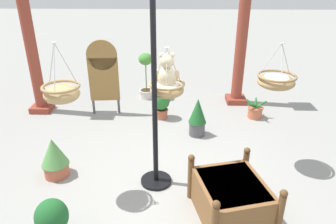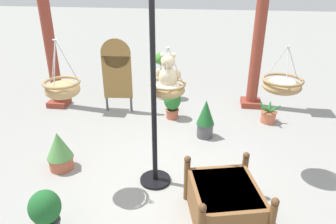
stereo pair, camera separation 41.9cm
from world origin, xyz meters
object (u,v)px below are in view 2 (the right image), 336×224
potted_plant_small_succulent (46,211)px  greenhouse_pillar_right (258,45)px  potted_plant_flowering_red (172,103)px  hanging_basket_right_low (282,85)px  display_pole_central (154,129)px  display_sign_board (117,70)px  teddy_bear (168,73)px  hanging_basket_left_high (62,88)px  greenhouse_pillar_left (51,49)px  wooden_planter_box (225,203)px  potted_plant_tall_leafy (59,151)px  potted_plant_bushy_green (206,118)px  hanging_basket_with_teddy (168,89)px  potted_plant_fern_front (268,115)px  potted_plant_conical_shrub (161,75)px

potted_plant_small_succulent → greenhouse_pillar_right: bearing=56.8°
potted_plant_flowering_red → potted_plant_small_succulent: (-1.03, -3.23, -0.02)m
hanging_basket_right_low → display_pole_central: bearing=-163.4°
display_sign_board → teddy_bear: bearing=-56.6°
hanging_basket_left_high → potted_plant_flowering_red: hanging_basket_left_high is taller
greenhouse_pillar_left → greenhouse_pillar_right: greenhouse_pillar_right is taller
teddy_bear → wooden_planter_box: size_ratio=0.43×
teddy_bear → display_sign_board: 2.51m
potted_plant_tall_leafy → potted_plant_bushy_green: 2.51m
teddy_bear → greenhouse_pillar_right: size_ratio=0.17×
display_pole_central → hanging_basket_with_teddy: 0.58m
hanging_basket_left_high → teddy_bear: bearing=24.9°
display_pole_central → hanging_basket_left_high: 1.28m
hanging_basket_with_teddy → potted_plant_tall_leafy: hanging_basket_with_teddy is taller
hanging_basket_with_teddy → wooden_planter_box: hanging_basket_with_teddy is taller
potted_plant_fern_front → display_sign_board: (-3.08, 0.13, 0.76)m
hanging_basket_right_low → potted_plant_fern_front: 2.09m
greenhouse_pillar_right → potted_plant_bushy_green: 2.09m
teddy_bear → hanging_basket_left_high: (-1.22, -0.56, -0.07)m
hanging_basket_right_low → potted_plant_flowering_red: bearing=136.3°
wooden_planter_box → potted_plant_small_succulent: wooden_planter_box is taller
potted_plant_tall_leafy → display_sign_board: 2.29m
greenhouse_pillar_left → potted_plant_conical_shrub: size_ratio=2.47×
hanging_basket_with_teddy → potted_plant_tall_leafy: size_ratio=1.09×
hanging_basket_with_teddy → potted_plant_small_succulent: bearing=-131.1°
greenhouse_pillar_left → wooden_planter_box: greenhouse_pillar_left is taller
hanging_basket_with_teddy → teddy_bear: (0.00, 0.02, 0.21)m
hanging_basket_left_high → potted_plant_tall_leafy: 1.31m
wooden_planter_box → hanging_basket_left_high: bearing=170.1°
hanging_basket_with_teddy → potted_plant_conical_shrub: 3.10m
greenhouse_pillar_left → potted_plant_tall_leafy: (1.12, -2.28, -0.96)m
hanging_basket_right_low → potted_plant_fern_front: bearing=82.2°
display_pole_central → wooden_planter_box: display_pole_central is taller
hanging_basket_left_high → potted_plant_small_succulent: size_ratio=1.23×
potted_plant_tall_leafy → hanging_basket_right_low: bearing=6.9°
wooden_planter_box → potted_plant_small_succulent: (-2.01, -0.48, 0.05)m
greenhouse_pillar_left → potted_plant_small_succulent: size_ratio=4.55×
potted_plant_fern_front → potted_plant_small_succulent: bearing=-131.7°
teddy_bear → potted_plant_bushy_green: bearing=65.7°
potted_plant_tall_leafy → potted_plant_flowering_red: bearing=53.7°
display_pole_central → display_sign_board: size_ratio=1.71×
display_pole_central → potted_plant_bushy_green: bearing=64.8°
display_pole_central → hanging_basket_left_high: bearing=-164.8°
wooden_planter_box → potted_plant_small_succulent: 2.07m
greenhouse_pillar_left → potted_plant_flowering_red: (2.58, -0.30, -0.93)m
wooden_planter_box → potted_plant_fern_front: 2.97m
potted_plant_tall_leafy → display_pole_central: bearing=-4.5°
potted_plant_flowering_red → potted_plant_tall_leafy: (-1.46, -1.99, -0.03)m
potted_plant_conical_shrub → hanging_basket_right_low: bearing=-52.3°
hanging_basket_right_low → potted_plant_tall_leafy: (-3.14, -0.38, -1.07)m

